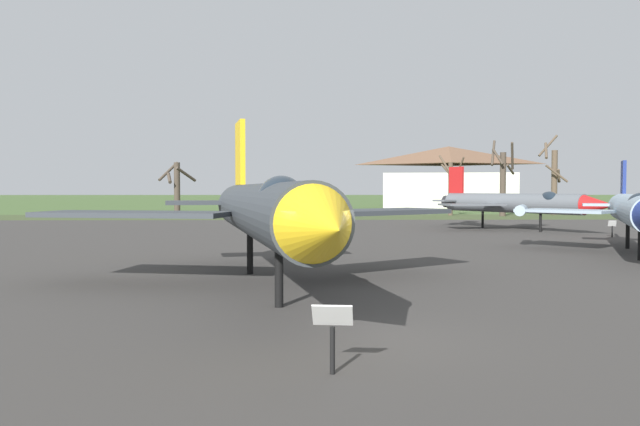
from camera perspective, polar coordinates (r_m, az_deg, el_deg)
ground_plane at (r=12.10m, az=2.53°, el=-11.56°), size 600.00×600.00×0.00m
asphalt_apron at (r=28.94m, az=0.13°, el=-3.46°), size 76.24×56.88×0.05m
grass_verge_strip at (r=63.29m, az=-0.77°, el=-0.39°), size 136.24×12.00×0.06m
jet_fighter_front_left at (r=17.58m, az=-5.20°, el=0.31°), size 12.95×16.14×5.43m
info_placard_front_left at (r=9.68m, az=1.15°, el=-10.55°), size 0.65×0.37×1.14m
jet_fighter_front_right at (r=45.00m, az=17.47°, el=0.91°), size 9.53×13.06×4.59m
info_placard_front_right at (r=40.42m, az=25.11°, el=-1.21°), size 0.49×0.32×1.03m
jet_fighter_rear_center at (r=30.02m, az=26.78°, el=0.25°), size 10.10×13.66×4.33m
bare_tree_far_left at (r=64.98m, az=-12.95°, el=2.40°), size 3.81×3.78×5.73m
bare_tree_left_of_center at (r=68.61m, az=11.88°, el=2.60°), size 2.62×2.60×6.57m
bare_tree_center at (r=67.92m, az=16.34°, el=3.00°), size 2.82×2.79×8.06m
bare_tree_right_of_center at (r=73.39m, az=20.54°, el=3.00°), size 2.57×3.03×8.97m
visitor_building at (r=99.27m, az=11.63°, el=3.18°), size 22.23×13.71×9.52m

